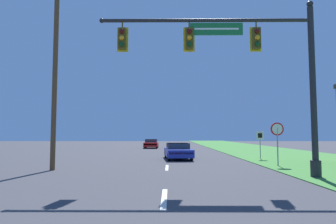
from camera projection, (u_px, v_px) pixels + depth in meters
grass_verge_right at (265, 151)px, 32.50m from camera, size 10.00×110.00×0.04m
road_center_line at (168, 157)px, 24.59m from camera, size 0.16×34.80×0.01m
signal_mast at (253, 65)px, 13.11m from camera, size 9.59×0.47×7.74m
car_ahead at (178, 151)px, 22.49m from camera, size 2.16×4.44×1.19m
far_car at (151, 144)px, 40.68m from camera, size 1.82×4.38×1.19m
stop_sign at (277, 134)px, 17.41m from camera, size 0.76×0.07×2.50m
route_sign_post at (260, 139)px, 22.10m from camera, size 0.55×0.06×2.03m
utility_pole_near at (55, 67)px, 15.85m from camera, size 1.80×0.26×10.53m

